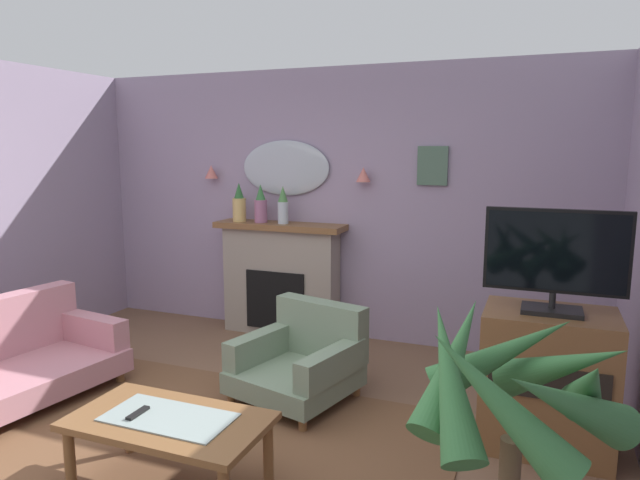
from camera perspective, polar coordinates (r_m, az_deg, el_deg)
floor at (r=3.79m, az=-14.96°, el=-22.34°), size 6.25×6.52×0.10m
wall_back at (r=5.75m, az=1.26°, el=3.61°), size 6.25×0.10×2.70m
patterned_rug at (r=3.90m, az=-13.14°, el=-20.33°), size 3.20×2.40×0.01m
fireplace at (r=5.86m, az=-3.99°, el=-4.00°), size 1.36×0.36×1.16m
mantel_vase_right at (r=5.92m, az=-8.14°, el=3.53°), size 0.14×0.14×0.40m
mantel_vase_left at (r=5.80m, az=-5.99°, el=3.45°), size 0.13×0.13×0.39m
mantel_vase_centre at (r=5.69m, az=-3.75°, el=3.49°), size 0.11×0.11×0.38m
wall_mirror at (r=5.84m, az=-3.52°, el=7.25°), size 0.96×0.06×0.56m
wall_sconce_left at (r=6.20m, az=-10.89°, el=6.76°), size 0.14×0.14×0.14m
wall_sconce_right at (r=5.49m, az=4.39°, el=6.58°), size 0.14×0.14×0.14m
framed_picture at (r=5.39m, az=11.26°, el=7.34°), size 0.28×0.03×0.36m
coffee_table at (r=3.41m, az=-14.96°, el=-17.75°), size 1.10×0.60×0.45m
tv_remote at (r=3.45m, az=-17.86°, el=-16.30°), size 0.04×0.16×0.02m
armchair_near_fireplace at (r=4.46m, az=-1.78°, el=-11.89°), size 0.98×1.00×0.71m
tv_cabinet at (r=4.00m, az=21.87°, el=-12.92°), size 0.80×0.57×0.90m
tv_flatscreen at (r=3.76m, az=22.60°, el=-1.71°), size 0.84×0.24×0.65m
potted_plant_tall_palm at (r=2.47m, az=18.66°, el=-20.23°), size 0.88×0.92×1.34m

